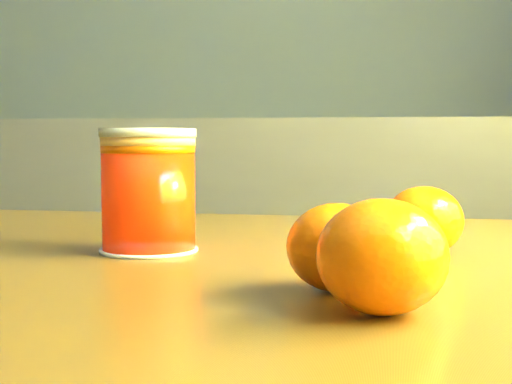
# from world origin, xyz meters

# --- Properties ---
(table) EXTENTS (1.04, 0.76, 0.75)m
(table) POSITION_xyz_m (1.00, 0.25, 0.66)
(table) COLOR brown
(table) RESTS_ON ground
(juice_glass) EXTENTS (0.08, 0.08, 0.10)m
(juice_glass) POSITION_xyz_m (0.85, 0.28, 0.81)
(juice_glass) COLOR #FF2805
(juice_glass) RESTS_ON table
(orange_front) EXTENTS (0.07, 0.07, 0.06)m
(orange_front) POSITION_xyz_m (1.01, 0.14, 0.78)
(orange_front) COLOR #FF6805
(orange_front) RESTS_ON table
(orange_back) EXTENTS (0.07, 0.07, 0.06)m
(orange_back) POSITION_xyz_m (1.08, 0.30, 0.78)
(orange_back) COLOR #FF6805
(orange_back) RESTS_ON table
(orange_extra) EXTENTS (0.09, 0.09, 0.06)m
(orange_extra) POSITION_xyz_m (1.04, 0.08, 0.79)
(orange_extra) COLOR #FF6805
(orange_extra) RESTS_ON table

